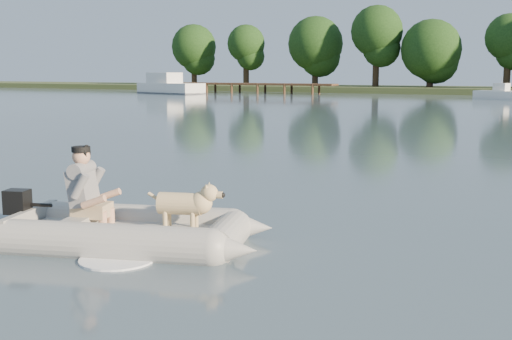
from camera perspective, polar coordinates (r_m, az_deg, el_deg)
The scene contains 8 objects.
water at distance 8.93m, azimuth -4.21°, elevation -6.29°, with size 160.00×160.00×0.00m, color slate.
dock at distance 66.75m, azimuth -0.30°, elevation 7.29°, with size 18.00×2.00×1.04m, color #4C331E, non-canonical shape.
dinghy at distance 8.74m, azimuth -10.96°, elevation -2.71°, with size 4.86×3.66×1.40m, color #9C9C97, non-canonical shape.
man at distance 9.03m, azimuth -15.06°, elevation -1.27°, with size 0.73×0.63×1.09m, color slate, non-canonical shape.
dog at distance 8.59m, azimuth -6.74°, elevation -3.33°, with size 0.94×0.34×0.63m, color tan, non-canonical shape.
outboard_motor at distance 9.54m, azimuth -20.38°, elevation -3.89°, with size 0.42×0.29×0.80m, color black, non-canonical shape.
cabin_cruiser at distance 66.53m, azimuth -7.62°, elevation 7.67°, with size 8.09×2.89×2.50m, color white, non-canonical shape.
motorboat at distance 55.48m, azimuth 21.14°, elevation 6.76°, with size 4.58×1.76×1.94m, color white, non-canonical shape.
Camera 1 is at (4.46, -7.37, 2.33)m, focal length 45.00 mm.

